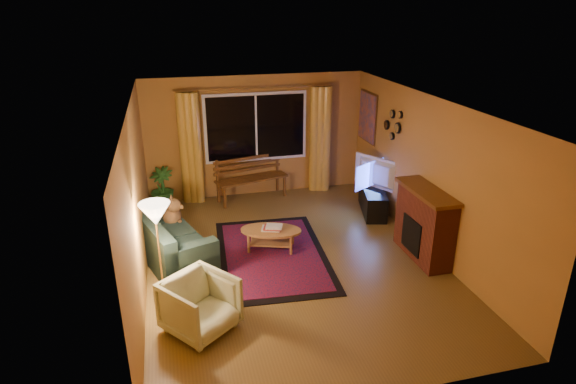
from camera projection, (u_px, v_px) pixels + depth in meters
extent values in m
cube|color=brown|center=(293.00, 260.00, 7.70)|extent=(4.50, 6.00, 0.02)
cube|color=white|center=(293.00, 103.00, 6.77)|extent=(4.50, 6.00, 0.02)
cube|color=#B97E34|center=(256.00, 136.00, 9.94)|extent=(4.50, 0.02, 2.50)
cube|color=#B97E34|center=(137.00, 201.00, 6.72)|extent=(0.02, 6.00, 2.50)
cube|color=#B97E34|center=(428.00, 174.00, 7.75)|extent=(0.02, 6.00, 2.50)
cube|color=black|center=(256.00, 127.00, 9.81)|extent=(2.00, 0.02, 1.30)
cylinder|color=#BF8C3F|center=(256.00, 88.00, 9.48)|extent=(3.20, 0.03, 0.03)
cylinder|color=gold|center=(190.00, 149.00, 9.57)|extent=(0.36, 0.36, 2.24)
cylinder|color=gold|center=(320.00, 140.00, 10.18)|extent=(0.36, 0.36, 2.24)
cube|color=#542F0E|center=(252.00, 189.00, 9.98)|extent=(1.56, 0.79, 0.45)
imported|color=#235B1E|center=(162.00, 188.00, 9.52)|extent=(0.60, 0.60, 0.82)
cube|color=#192A25|center=(170.00, 236.00, 7.60)|extent=(1.39, 2.09, 0.78)
imported|color=#BDC794|center=(200.00, 303.00, 5.92)|extent=(1.04, 1.03, 0.79)
cylinder|color=#BF8C3F|center=(160.00, 255.00, 6.31)|extent=(0.33, 0.33, 1.49)
cube|color=maroon|center=(272.00, 255.00, 7.83)|extent=(1.90, 2.82, 0.02)
cylinder|color=#B47B3F|center=(271.00, 239.00, 7.96)|extent=(1.28, 1.28, 0.36)
cube|color=black|center=(373.00, 200.00, 9.35)|extent=(0.67, 1.22, 0.48)
imported|color=black|center=(375.00, 174.00, 9.15)|extent=(0.65, 0.98, 0.61)
cube|color=maroon|center=(424.00, 225.00, 7.60)|extent=(0.40, 1.20, 1.10)
cube|color=#DE5E13|center=(367.00, 117.00, 9.80)|extent=(0.04, 0.76, 0.96)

